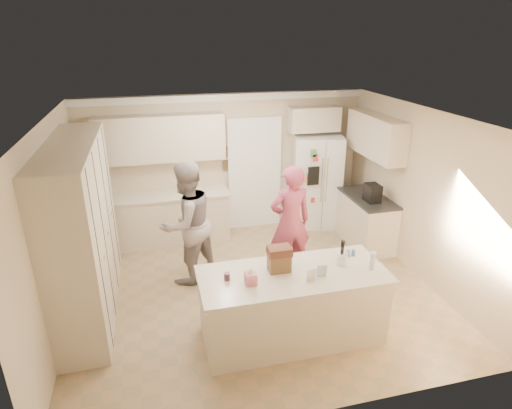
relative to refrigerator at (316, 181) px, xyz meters
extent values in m
cube|color=#A3835A|center=(-1.73, -2.04, -0.91)|extent=(5.20, 4.60, 0.02)
cube|color=white|center=(-1.73, -2.04, 1.71)|extent=(5.20, 4.60, 0.02)
cube|color=beige|center=(-1.73, 0.27, 0.40)|extent=(5.20, 0.02, 2.60)
cube|color=beige|center=(-1.73, -4.35, 0.40)|extent=(5.20, 0.02, 2.60)
cube|color=beige|center=(-4.34, -2.04, 0.40)|extent=(0.02, 4.60, 2.60)
cube|color=beige|center=(0.88, -2.04, 0.40)|extent=(0.02, 4.60, 2.60)
cube|color=white|center=(-1.73, 0.22, 1.63)|extent=(5.20, 0.08, 0.12)
cube|color=beige|center=(-4.03, -1.84, 0.28)|extent=(0.60, 2.60, 2.35)
cube|color=beige|center=(-2.88, -0.04, -0.46)|extent=(2.20, 0.60, 0.88)
cube|color=beige|center=(-2.88, -0.05, 0.00)|extent=(2.24, 0.63, 0.04)
cube|color=beige|center=(-2.88, 0.09, 1.00)|extent=(2.20, 0.35, 0.80)
cube|color=black|center=(-1.18, 0.24, 0.15)|extent=(0.90, 0.06, 2.10)
cube|color=white|center=(-1.18, 0.21, 0.15)|extent=(1.02, 0.03, 2.22)
cube|color=brown|center=(-1.71, 0.23, 0.65)|extent=(0.15, 0.02, 0.20)
cube|color=brown|center=(-1.71, 0.23, 0.38)|extent=(0.15, 0.02, 0.20)
cube|color=white|center=(0.00, 0.00, 0.00)|extent=(1.04, 0.90, 1.80)
cube|color=gray|center=(0.00, -0.35, 0.00)|extent=(0.02, 0.02, 1.78)
cube|color=black|center=(-0.22, -0.37, 0.25)|extent=(0.22, 0.03, 0.35)
cylinder|color=silver|center=(-0.05, -0.37, 0.15)|extent=(0.02, 0.02, 0.85)
cylinder|color=silver|center=(0.05, -0.37, 0.15)|extent=(0.02, 0.02, 0.85)
cube|color=beige|center=(-0.08, 0.09, 1.20)|extent=(0.95, 0.35, 0.45)
cube|color=beige|center=(0.57, -1.04, -0.46)|extent=(0.60, 1.20, 0.88)
cube|color=#2D2B28|center=(0.56, -1.04, 0.00)|extent=(0.63, 1.24, 0.04)
cube|color=beige|center=(0.69, -0.84, 1.05)|extent=(0.35, 1.50, 0.70)
cube|color=black|center=(0.52, -1.24, 0.17)|extent=(0.22, 0.28, 0.30)
cube|color=beige|center=(-1.53, -3.14, -0.46)|extent=(2.20, 0.90, 0.88)
cube|color=beige|center=(-1.53, -3.14, 0.00)|extent=(2.28, 0.96, 0.05)
cylinder|color=white|center=(-0.88, -3.09, 0.10)|extent=(0.13, 0.13, 0.15)
cube|color=pink|center=(-2.08, -3.24, 0.10)|extent=(0.13, 0.13, 0.14)
cone|color=white|center=(-2.08, -3.24, 0.20)|extent=(0.08, 0.08, 0.08)
cube|color=brown|center=(-1.68, -3.04, 0.14)|extent=(0.26, 0.18, 0.22)
cube|color=#592D1E|center=(-1.68, -3.04, 0.30)|extent=(0.28, 0.20, 0.10)
cylinder|color=#59263F|center=(-2.33, -3.09, 0.07)|extent=(0.07, 0.07, 0.09)
cube|color=white|center=(-1.38, -3.34, 0.11)|extent=(0.12, 0.06, 0.16)
cube|color=silver|center=(-1.23, -3.29, 0.11)|extent=(0.12, 0.05, 0.16)
cylinder|color=silver|center=(-0.58, -3.29, 0.14)|extent=(0.07, 0.07, 0.24)
cylinder|color=teal|center=(-0.71, -2.92, 0.07)|extent=(0.05, 0.05, 0.09)
cylinder|color=teal|center=(-0.64, -2.92, 0.07)|extent=(0.05, 0.05, 0.09)
imported|color=#9B9492|center=(-2.64, -1.46, 0.05)|extent=(1.17, 1.11, 1.91)
imported|color=#B64A56|center=(-1.10, -1.69, 0.01)|extent=(0.69, 0.48, 1.81)
camera|label=1|loc=(-3.05, -7.33, 2.74)|focal=30.00mm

